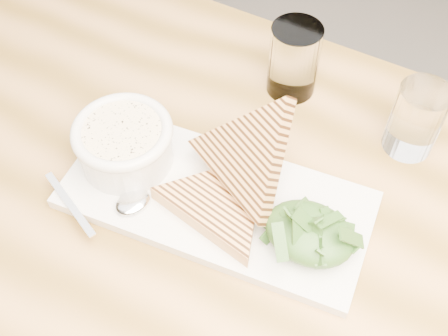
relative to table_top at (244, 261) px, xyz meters
The scene contains 14 objects.
table_top is the anchor object (origin of this frame).
table_leg_bl 0.74m from the table_top, 147.54° to the left, with size 0.06×0.06×0.70m, color #B37E42.
platter 0.08m from the table_top, 144.57° to the left, with size 0.38×0.17×0.02m, color silver.
soup_bowl 0.20m from the table_top, 167.94° to the left, with size 0.12×0.12×0.05m, color silver.
soup 0.21m from the table_top, 167.94° to the left, with size 0.10×0.10×0.01m, color beige.
bowl_rim 0.22m from the table_top, 167.94° to the left, with size 0.13×0.13×0.01m, color silver.
sandwich_flat 0.08m from the table_top, 146.23° to the left, with size 0.17×0.17×0.02m, color tan, non-canonical shape.
sandwich_lean 0.13m from the table_top, 116.69° to the left, with size 0.17×0.17×0.09m, color tan, non-canonical shape.
salad_base 0.09m from the table_top, 33.89° to the left, with size 0.10×0.08×0.04m, color #183A13.
arugula_pile 0.10m from the table_top, 33.89° to the left, with size 0.11×0.10×0.05m, color #46742C, non-canonical shape.
spoon_bowl 0.15m from the table_top, behind, with size 0.03×0.04×0.01m, color silver.
spoon_handle 0.22m from the table_top, 165.93° to the right, with size 0.11×0.01×0.00m, color silver.
glass_near 0.29m from the table_top, 103.93° to the left, with size 0.07×0.07×0.11m, color white.
glass_far 0.29m from the table_top, 65.55° to the left, with size 0.07×0.07×0.10m, color white.
Camera 1 is at (-0.05, -0.11, 1.33)m, focal length 45.00 mm.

